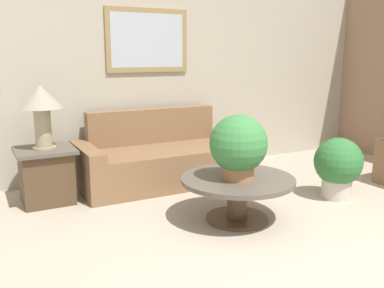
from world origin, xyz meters
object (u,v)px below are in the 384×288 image
object	(u,v)px
side_table	(46,175)
table_lamp	(41,104)
potted_plant_on_table	(238,146)
coffee_table	(238,189)
potted_plant_floor	(338,165)
couch_main	(163,160)

from	to	relation	value
side_table	table_lamp	size ratio (longest dim) A/B	0.90
table_lamp	potted_plant_on_table	world-z (taller)	table_lamp
coffee_table	table_lamp	distance (m)	2.09
coffee_table	potted_plant_floor	xyz separation A→B (m)	(1.27, 0.03, 0.06)
potted_plant_floor	side_table	bearing A→B (deg)	154.80
potted_plant_on_table	potted_plant_floor	bearing A→B (deg)	2.68
coffee_table	table_lamp	xyz separation A→B (m)	(-1.46, 1.32, 0.72)
couch_main	potted_plant_floor	size ratio (longest dim) A/B	3.07
coffee_table	side_table	size ratio (longest dim) A/B	1.80
couch_main	side_table	distance (m)	1.34
couch_main	side_table	size ratio (longest dim) A/B	3.45
side_table	table_lamp	xyz separation A→B (m)	(0.00, 0.00, 0.73)
potted_plant_floor	coffee_table	bearing A→B (deg)	-178.58
coffee_table	potted_plant_floor	size ratio (longest dim) A/B	1.60
couch_main	side_table	xyz separation A→B (m)	(-1.34, -0.09, 0.01)
side_table	coffee_table	bearing A→B (deg)	-42.11
table_lamp	potted_plant_floor	distance (m)	3.09
side_table	table_lamp	world-z (taller)	table_lamp
side_table	potted_plant_on_table	size ratio (longest dim) A/B	1.00
coffee_table	potted_plant_floor	bearing A→B (deg)	1.42
potted_plant_on_table	potted_plant_floor	xyz separation A→B (m)	(1.29, 0.06, -0.35)
coffee_table	side_table	bearing A→B (deg)	137.89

